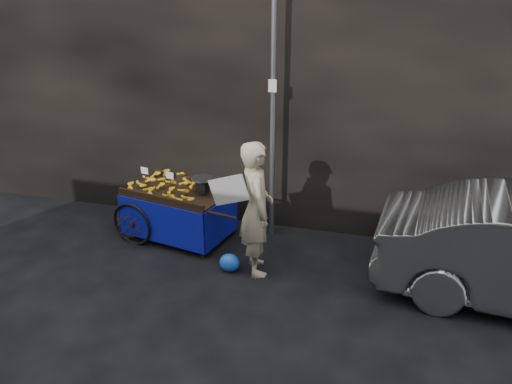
% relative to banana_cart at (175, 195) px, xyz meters
% --- Properties ---
extents(ground, '(80.00, 80.00, 0.00)m').
position_rel_banana_cart_xyz_m(ground, '(1.13, -0.81, -0.71)').
color(ground, black).
rests_on(ground, ground).
extents(building_wall, '(13.50, 2.00, 5.00)m').
position_rel_banana_cart_xyz_m(building_wall, '(1.52, 1.79, 1.79)').
color(building_wall, black).
rests_on(building_wall, ground).
extents(street_pole, '(0.12, 0.10, 4.00)m').
position_rel_banana_cart_xyz_m(street_pole, '(1.43, 0.48, 1.29)').
color(street_pole, slate).
rests_on(street_pole, ground).
extents(banana_cart, '(2.27, 1.34, 1.15)m').
position_rel_banana_cart_xyz_m(banana_cart, '(0.00, 0.00, 0.00)').
color(banana_cart, black).
rests_on(banana_cart, ground).
extents(vendor, '(0.96, 0.82, 1.90)m').
position_rel_banana_cart_xyz_m(vendor, '(1.48, -0.65, 0.24)').
color(vendor, '#BBAD8B').
rests_on(vendor, ground).
extents(plastic_bag, '(0.29, 0.23, 0.26)m').
position_rel_banana_cart_xyz_m(plastic_bag, '(1.13, -0.79, -0.58)').
color(plastic_bag, blue).
rests_on(plastic_bag, ground).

